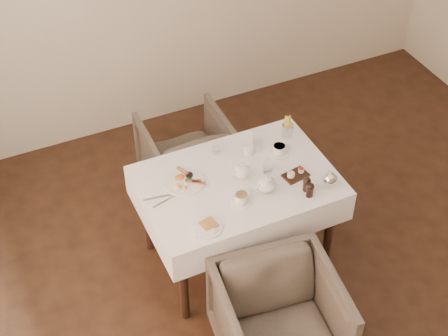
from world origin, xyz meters
name	(u,v)px	position (x,y,z in m)	size (l,w,h in m)	color
table	(237,193)	(-0.52, 0.71, 0.64)	(1.28, 0.88, 0.75)	black
armchair_near	(279,322)	(-0.64, -0.14, 0.34)	(0.72, 0.74, 0.67)	#493E36
armchair_far	(187,154)	(-0.54, 1.58, 0.31)	(0.65, 0.67, 0.61)	#493E36
breakfast_plate	(184,181)	(-0.85, 0.84, 0.76)	(0.27, 0.27, 0.03)	white
side_plate	(207,228)	(-0.88, 0.40, 0.76)	(0.20, 0.19, 0.02)	white
teapot_centre	(242,170)	(-0.49, 0.72, 0.82)	(0.15, 0.12, 0.12)	white
teapot_front	(266,184)	(-0.40, 0.54, 0.82)	(0.16, 0.13, 0.13)	white
creamer	(249,149)	(-0.34, 0.92, 0.80)	(0.07, 0.07, 0.08)	white
teacup_near	(241,198)	(-0.59, 0.52, 0.79)	(0.14, 0.14, 0.07)	white
teacup_far	(279,150)	(-0.15, 0.83, 0.79)	(0.14, 0.14, 0.07)	white
glass_left	(216,148)	(-0.54, 1.02, 0.80)	(0.06, 0.06, 0.09)	silver
glass_mid	(268,167)	(-0.30, 0.70, 0.80)	(0.06, 0.06, 0.09)	silver
glass_right	(257,139)	(-0.24, 0.99, 0.80)	(0.07, 0.07, 0.09)	silver
condiment_board	(295,175)	(-0.16, 0.58, 0.77)	(0.18, 0.13, 0.04)	black
pepper_mill_left	(307,184)	(-0.16, 0.44, 0.81)	(0.05, 0.05, 0.11)	black
pepper_mill_right	(310,190)	(-0.17, 0.38, 0.81)	(0.05, 0.05, 0.11)	black
silver_pot	(330,179)	(-0.01, 0.41, 0.82)	(0.12, 0.09, 0.12)	white
fries_cup	(288,127)	(-0.01, 0.97, 0.83)	(0.08, 0.08, 0.17)	silver
cutlery_fork	(160,197)	(-1.05, 0.77, 0.76)	(0.02, 0.21, 0.00)	silver
cutlery_knife	(164,201)	(-1.03, 0.72, 0.76)	(0.01, 0.18, 0.00)	silver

